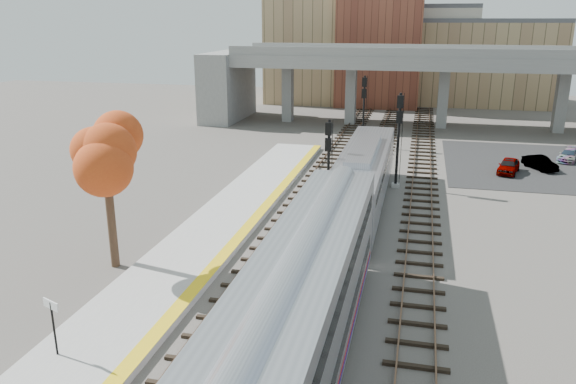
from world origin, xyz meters
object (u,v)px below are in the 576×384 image
at_px(car_a, 509,166).
at_px(car_c, 569,155).
at_px(signal_mast_far, 363,112).
at_px(tree, 105,152).
at_px(car_b, 540,163).
at_px(locomotive, 363,176).
at_px(signal_mast_near, 328,171).
at_px(signal_mast_mid, 398,141).
at_px(coach, 287,351).

xyz_separation_m(car_a, car_c, (5.98, 5.77, -0.09)).
xyz_separation_m(signal_mast_far, car_c, (19.16, -2.00, -2.98)).
relative_size(tree, car_b, 2.38).
bearing_deg(car_a, locomotive, -117.76).
height_order(locomotive, car_a, locomotive).
xyz_separation_m(signal_mast_near, signal_mast_mid, (4.10, 7.60, 0.60)).
distance_m(signal_mast_near, tree, 14.61).
distance_m(signal_mast_far, tree, 33.78).
bearing_deg(tree, car_a, 47.09).
relative_size(signal_mast_near, car_c, 1.71).
distance_m(signal_mast_far, car_c, 19.50).
height_order(locomotive, car_c, locomotive).
relative_size(signal_mast_mid, car_a, 1.96).
relative_size(locomotive, coach, 0.76).
bearing_deg(signal_mast_near, locomotive, 46.41).
xyz_separation_m(tree, car_b, (25.61, 26.45, -5.57)).
xyz_separation_m(coach, car_c, (17.06, 40.13, -2.21)).
xyz_separation_m(locomotive, car_a, (11.08, 11.76, -1.60)).
distance_m(locomotive, signal_mast_near, 3.15).
distance_m(coach, car_a, 36.17).
bearing_deg(car_b, locomotive, -163.86).
height_order(signal_mast_far, car_b, signal_mast_far).
distance_m(car_a, car_b, 3.42).
relative_size(locomotive, car_a, 5.10).
distance_m(tree, car_a, 33.93).
xyz_separation_m(coach, car_b, (13.90, 36.30, -2.18)).
height_order(coach, car_b, coach).
bearing_deg(locomotive, car_a, 46.69).
distance_m(signal_mast_mid, tree, 22.89).
bearing_deg(coach, signal_mast_near, 95.88).
distance_m(locomotive, tree, 17.75).
bearing_deg(car_c, car_b, -106.10).
relative_size(locomotive, tree, 2.28).
xyz_separation_m(signal_mast_mid, tree, (-13.71, -18.16, 2.52)).
distance_m(signal_mast_mid, car_a, 11.48).
bearing_deg(car_b, coach, -139.38).
xyz_separation_m(signal_mast_mid, car_a, (9.08, 6.36, -2.99)).
relative_size(signal_mast_near, car_a, 1.72).
xyz_separation_m(signal_mast_mid, signal_mast_far, (-4.10, 14.12, -0.10)).
xyz_separation_m(locomotive, signal_mast_far, (-2.10, 19.52, 1.29)).
relative_size(signal_mast_near, signal_mast_far, 0.90).
height_order(coach, tree, tree).
relative_size(car_b, car_c, 0.93).
relative_size(signal_mast_mid, signal_mast_far, 1.02).
bearing_deg(tree, signal_mast_mid, 52.95).
height_order(coach, car_a, coach).
bearing_deg(car_b, signal_mast_near, -163.61).
relative_size(coach, car_b, 7.13).
distance_m(signal_mast_near, car_c, 27.62).
height_order(signal_mast_near, car_a, signal_mast_near).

